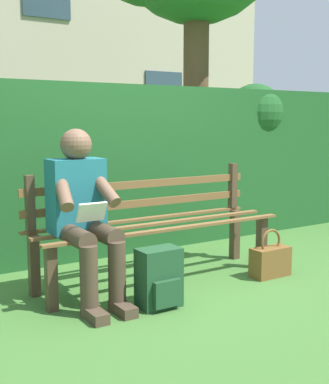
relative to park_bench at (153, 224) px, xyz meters
The scene contains 7 objects.
ground 0.45m from the park_bench, 90.00° to the left, with size 60.00×60.00×0.00m, color #3D6B2D.
park_bench is the anchor object (origin of this frame).
person_seated 0.71m from the park_bench, 14.68° to the left, with size 0.44×0.73×1.20m.
hedge_backdrop 1.17m from the park_bench, 94.00° to the right, with size 6.36×0.78×1.66m.
building_facade 8.00m from the park_bench, 99.98° to the right, with size 10.05×3.17×5.97m.
backpack 0.68m from the park_bench, 62.61° to the left, with size 0.29×0.25×0.40m.
handbag 1.00m from the park_bench, 150.67° to the left, with size 0.33×0.15×0.39m.
Camera 1 is at (2.04, 3.31, 1.25)m, focal length 47.76 mm.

